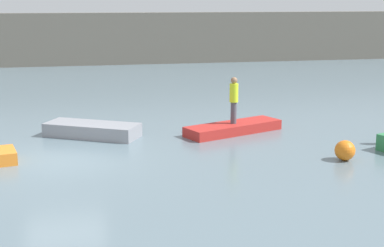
# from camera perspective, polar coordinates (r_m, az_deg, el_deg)

# --- Properties ---
(ground_plane) EXTENTS (120.00, 120.00, 0.00)m
(ground_plane) POSITION_cam_1_polar(r_m,az_deg,el_deg) (18.01, -12.93, -3.66)
(ground_plane) COLOR slate
(embankment_wall) EXTENTS (80.00, 1.20, 3.88)m
(embankment_wall) POSITION_cam_1_polar(r_m,az_deg,el_deg) (43.59, -12.59, 8.28)
(embankment_wall) COLOR #666056
(embankment_wall) RESTS_ON ground_plane
(rowboat_grey) EXTENTS (3.58, 2.75, 0.49)m
(rowboat_grey) POSITION_cam_1_polar(r_m,az_deg,el_deg) (20.83, -10.02, -0.65)
(rowboat_grey) COLOR gray
(rowboat_grey) RESTS_ON ground_plane
(rowboat_red) EXTENTS (3.96, 2.45, 0.36)m
(rowboat_red) POSITION_cam_1_polar(r_m,az_deg,el_deg) (21.14, 4.18, -0.47)
(rowboat_red) COLOR red
(rowboat_red) RESTS_ON ground_plane
(person_hiviz_shirt) EXTENTS (0.32, 0.32, 1.73)m
(person_hiviz_shirt) POSITION_cam_1_polar(r_m,az_deg,el_deg) (20.92, 4.23, 2.60)
(person_hiviz_shirt) COLOR #4C4C56
(person_hiviz_shirt) RESTS_ON rowboat_red
(mooring_buoy) EXTENTS (0.63, 0.63, 0.63)m
(mooring_buoy) POSITION_cam_1_polar(r_m,az_deg,el_deg) (18.13, 15.15, -2.63)
(mooring_buoy) COLOR orange
(mooring_buoy) RESTS_ON ground_plane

